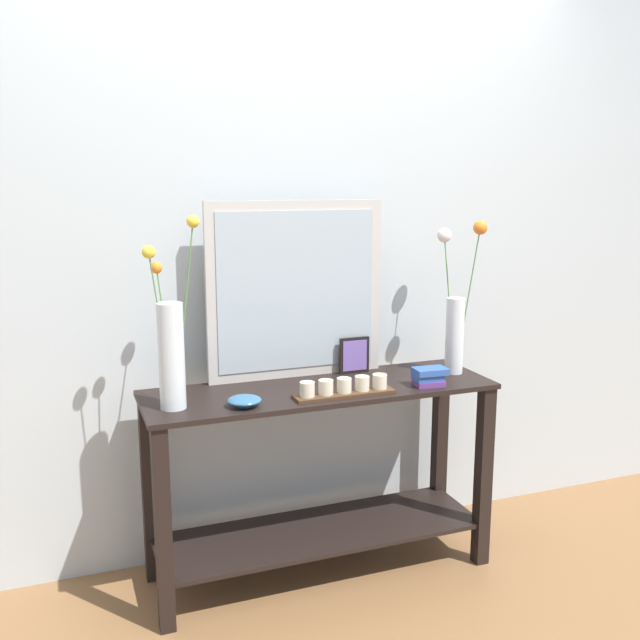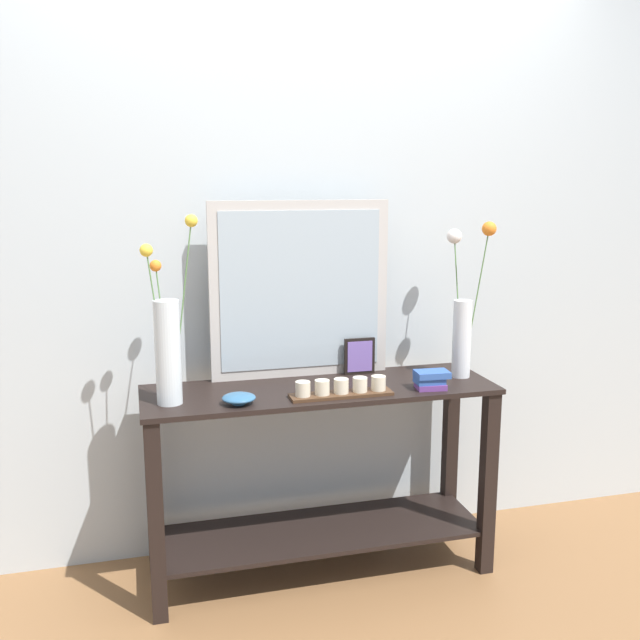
% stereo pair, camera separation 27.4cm
% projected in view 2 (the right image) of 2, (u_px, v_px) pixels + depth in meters
% --- Properties ---
extents(ground_plane, '(7.00, 6.00, 0.02)m').
position_uv_depth(ground_plane, '(320.00, 572.00, 2.95)').
color(ground_plane, brown).
extents(wall_back, '(6.40, 0.08, 2.70)m').
position_uv_depth(wall_back, '(300.00, 236.00, 3.00)').
color(wall_back, '#B2BCC1').
rests_on(wall_back, ground).
extents(console_table, '(1.38, 0.43, 0.79)m').
position_uv_depth(console_table, '(320.00, 462.00, 2.85)').
color(console_table, black).
rests_on(console_table, ground).
extents(mirror_leaning, '(0.74, 0.03, 0.72)m').
position_uv_depth(mirror_leaning, '(300.00, 290.00, 2.89)').
color(mirror_leaning, '#B7B2AD').
rests_on(mirror_leaning, console_table).
extents(tall_vase_left, '(0.21, 0.15, 0.68)m').
position_uv_depth(tall_vase_left, '(168.00, 344.00, 2.55)').
color(tall_vase_left, silver).
rests_on(tall_vase_left, console_table).
extents(vase_right, '(0.16, 0.21, 0.64)m').
position_uv_depth(vase_right, '(463.00, 318.00, 2.92)').
color(vase_right, silver).
rests_on(vase_right, console_table).
extents(candle_tray, '(0.39, 0.09, 0.07)m').
position_uv_depth(candle_tray, '(341.00, 389.00, 2.67)').
color(candle_tray, '#472D1C').
rests_on(candle_tray, console_table).
extents(picture_frame_small, '(0.13, 0.01, 0.15)m').
position_uv_depth(picture_frame_small, '(359.00, 356.00, 2.97)').
color(picture_frame_small, black).
rests_on(picture_frame_small, console_table).
extents(decorative_bowl, '(0.12, 0.12, 0.04)m').
position_uv_depth(decorative_bowl, '(239.00, 398.00, 2.58)').
color(decorative_bowl, '#2D5B84').
rests_on(decorative_bowl, console_table).
extents(book_stack, '(0.14, 0.10, 0.07)m').
position_uv_depth(book_stack, '(431.00, 380.00, 2.77)').
color(book_stack, '#663884').
rests_on(book_stack, console_table).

